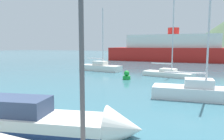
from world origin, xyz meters
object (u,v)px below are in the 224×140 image
sailboat_inner (199,91)px  sailboat_outer (100,67)px  motorboat_near (33,120)px  ferry_distant (173,49)px  sailboat_middle (168,73)px  buoy_marker (127,76)px

sailboat_inner → sailboat_outer: 17.27m
motorboat_near → sailboat_inner: sailboat_inner is taller
motorboat_near → ferry_distant: ferry_distant is taller
sailboat_inner → ferry_distant: (-7.55, 36.00, 1.99)m
sailboat_inner → ferry_distant: bearing=94.6°
motorboat_near → sailboat_inner: size_ratio=0.94×
motorboat_near → sailboat_middle: bearing=68.9°
sailboat_outer → buoy_marker: size_ratio=9.14×
sailboat_outer → buoy_marker: bearing=-35.2°
motorboat_near → sailboat_outer: size_ratio=1.13×
ferry_distant → buoy_marker: 30.36m
sailboat_inner → ferry_distant: 36.84m
ferry_distant → buoy_marker: ferry_distant is taller
sailboat_middle → ferry_distant: size_ratio=0.31×
buoy_marker → sailboat_inner: bearing=-38.8°
motorboat_near → sailboat_outer: bearing=96.2°
ferry_distant → buoy_marker: bearing=-91.1°
ferry_distant → buoy_marker: (0.43, -30.28, -2.17)m
ferry_distant → motorboat_near: bearing=-89.7°
sailboat_outer → buoy_marker: sailboat_outer is taller
sailboat_middle → ferry_distant: sailboat_middle is taller
motorboat_near → buoy_marker: bearing=81.0°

